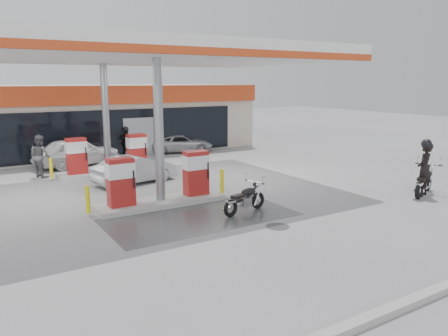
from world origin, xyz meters
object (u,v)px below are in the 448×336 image
at_px(hatchback_silver, 135,169).
at_px(parked_motorcycle, 245,200).
at_px(attendant, 40,156).
at_px(pump_island_far, 108,159).
at_px(main_motorcycle, 424,182).
at_px(biker_walking, 126,143).
at_px(pump_island_near, 160,185).
at_px(sedan_white, 77,152).
at_px(parked_car_right, 181,143).
at_px(biker_main, 424,169).

bearing_deg(hatchback_silver, parked_motorcycle, -176.61).
relative_size(parked_motorcycle, attendant, 0.98).
xyz_separation_m(pump_island_far, main_motorcycle, (9.04, -9.98, -0.21)).
height_order(pump_island_far, biker_walking, pump_island_far).
distance_m(pump_island_near, sedan_white, 8.85).
bearing_deg(pump_island_near, parked_motorcycle, -49.19).
relative_size(pump_island_far, parked_car_right, 1.35).
distance_m(pump_island_near, biker_main, 9.75).
height_order(biker_main, attendant, biker_main).
bearing_deg(pump_island_far, parked_motorcycle, -76.51).
xyz_separation_m(pump_island_near, pump_island_far, (0.00, 6.00, 0.00)).
bearing_deg(parked_car_right, attendant, 127.06).
bearing_deg(parked_car_right, sedan_white, 117.86).
xyz_separation_m(attendant, parked_car_right, (8.46, 3.00, -0.43)).
xyz_separation_m(parked_motorcycle, parked_car_right, (3.72, 12.31, 0.10)).
bearing_deg(parked_motorcycle, hatchback_silver, 92.04).
relative_size(biker_main, biker_walking, 1.21).
bearing_deg(main_motorcycle, attendant, 115.20).
bearing_deg(parked_motorcycle, biker_walking, 75.95).
relative_size(sedan_white, parked_car_right, 1.12).
bearing_deg(hatchback_silver, biker_main, -143.82).
xyz_separation_m(parked_motorcycle, hatchback_silver, (-1.59, 5.91, 0.16)).
height_order(attendant, parked_car_right, attendant).
height_order(pump_island_far, main_motorcycle, pump_island_far).
height_order(main_motorcycle, attendant, attendant).
distance_m(main_motorcycle, parked_motorcycle, 7.25).
xyz_separation_m(biker_main, parked_motorcycle, (-6.87, 1.75, -0.58)).
height_order(parked_motorcycle, parked_car_right, parked_car_right).
distance_m(biker_main, parked_motorcycle, 7.11).
bearing_deg(attendant, pump_island_far, -131.94).
height_order(pump_island_far, biker_main, biker_main).
bearing_deg(pump_island_near, biker_main, -24.59).
height_order(pump_island_far, attendant, attendant).
distance_m(pump_island_near, pump_island_far, 6.00).
height_order(hatchback_silver, parked_car_right, hatchback_silver).
distance_m(sedan_white, attendant, 2.73).
relative_size(biker_main, sedan_white, 0.48).
relative_size(main_motorcycle, biker_walking, 1.25).
relative_size(pump_island_far, biker_main, 2.54).
height_order(biker_main, sedan_white, biker_main).
distance_m(pump_island_near, attendant, 7.52).
bearing_deg(biker_main, attendant, -61.52).
height_order(parked_motorcycle, biker_walking, biker_walking).
xyz_separation_m(parked_motorcycle, attendant, (-4.73, 9.31, 0.52)).
height_order(attendant, biker_walking, attendant).
bearing_deg(parked_car_right, pump_island_near, 167.77).
relative_size(parked_car_right, biker_walking, 2.28).
relative_size(attendant, hatchback_silver, 0.53).
relative_size(attendant, biker_walking, 1.14).
xyz_separation_m(pump_island_far, attendant, (-2.74, 1.00, 0.24)).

